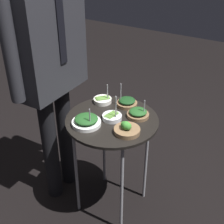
# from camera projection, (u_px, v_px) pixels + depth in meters

# --- Properties ---
(ground_plane) EXTENTS (8.00, 8.00, 0.00)m
(ground_plane) POSITION_uv_depth(u_px,v_px,m) (112.00, 202.00, 2.29)
(ground_plane) COLOR black
(serving_cart) EXTENTS (0.57, 0.57, 0.73)m
(serving_cart) POSITION_uv_depth(u_px,v_px,m) (112.00, 128.00, 1.94)
(serving_cart) COLOR black
(serving_cart) RESTS_ON ground_plane
(bowl_asparagus_near_rim) EXTENTS (0.12, 0.12, 0.13)m
(bowl_asparagus_near_rim) POSITION_uv_depth(u_px,v_px,m) (103.00, 100.00, 2.08)
(bowl_asparagus_near_rim) COLOR silver
(bowl_asparagus_near_rim) RESTS_ON serving_cart
(bowl_asparagus_front_left) EXTENTS (0.12, 0.12, 0.17)m
(bowl_asparagus_front_left) POSITION_uv_depth(u_px,v_px,m) (112.00, 117.00, 1.90)
(bowl_asparagus_front_left) COLOR silver
(bowl_asparagus_front_left) RESTS_ON serving_cart
(bowl_broccoli_far_rim) EXTENTS (0.15, 0.15, 0.08)m
(bowl_broccoli_far_rim) POSITION_uv_depth(u_px,v_px,m) (127.00, 129.00, 1.77)
(bowl_broccoli_far_rim) COLOR brown
(bowl_broccoli_far_rim) RESTS_ON serving_cart
(bowl_spinach_mid_right) EXTENTS (0.17, 0.17, 0.13)m
(bowl_spinach_mid_right) POSITION_uv_depth(u_px,v_px,m) (86.00, 121.00, 1.84)
(bowl_spinach_mid_right) COLOR white
(bowl_spinach_mid_right) RESTS_ON serving_cart
(bowl_spinach_mid_left) EXTENTS (0.14, 0.14, 0.12)m
(bowl_spinach_mid_left) POSITION_uv_depth(u_px,v_px,m) (138.00, 113.00, 1.92)
(bowl_spinach_mid_left) COLOR brown
(bowl_spinach_mid_left) RESTS_ON serving_cart
(bowl_spinach_back_right) EXTENTS (0.14, 0.14, 0.16)m
(bowl_spinach_back_right) POSITION_uv_depth(u_px,v_px,m) (126.00, 102.00, 2.04)
(bowl_spinach_back_right) COLOR brown
(bowl_spinach_back_right) RESTS_ON serving_cart
(waiter_figure) EXTENTS (0.63, 0.24, 1.71)m
(waiter_figure) POSITION_uv_depth(u_px,v_px,m) (48.00, 54.00, 1.87)
(waiter_figure) COLOR black
(waiter_figure) RESTS_ON ground_plane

